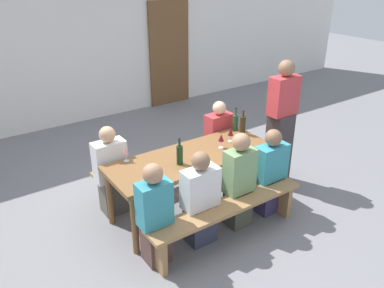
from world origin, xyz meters
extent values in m
plane|color=slate|center=(0.00, 0.00, 0.00)|extent=(24.00, 24.00, 0.00)
cube|color=white|center=(0.00, 3.70, 1.60)|extent=(14.00, 0.20, 3.20)
cube|color=brown|center=(1.87, 3.56, 1.05)|extent=(0.90, 0.06, 2.10)
cube|color=brown|center=(0.00, 0.00, 0.72)|extent=(2.01, 0.75, 0.05)
cylinder|color=brown|center=(-0.92, -0.31, 0.35)|extent=(0.07, 0.07, 0.70)
cylinder|color=brown|center=(0.92, -0.31, 0.35)|extent=(0.07, 0.07, 0.70)
cylinder|color=brown|center=(-0.92, 0.31, 0.35)|extent=(0.07, 0.07, 0.70)
cylinder|color=brown|center=(0.92, 0.31, 0.35)|extent=(0.07, 0.07, 0.70)
cube|color=#9E7247|center=(0.00, -0.67, 0.43)|extent=(1.91, 0.30, 0.04)
cube|color=#9E7247|center=(-0.85, -0.67, 0.21)|extent=(0.06, 0.24, 0.41)
cube|color=#9E7247|center=(0.85, -0.67, 0.21)|extent=(0.06, 0.24, 0.41)
cube|color=#9E7247|center=(0.00, 0.67, 0.43)|extent=(1.91, 0.30, 0.04)
cube|color=#9E7247|center=(-0.85, 0.67, 0.21)|extent=(0.06, 0.24, 0.41)
cube|color=#9E7247|center=(0.85, 0.67, 0.21)|extent=(0.06, 0.24, 0.41)
cylinder|color=#332814|center=(0.89, 0.15, 0.87)|extent=(0.08, 0.08, 0.24)
cylinder|color=#332814|center=(0.89, 0.15, 1.02)|extent=(0.03, 0.03, 0.07)
cylinder|color=black|center=(0.89, 0.15, 1.07)|extent=(0.03, 0.03, 0.01)
cylinder|color=#234C2D|center=(0.90, 0.30, 0.85)|extent=(0.07, 0.07, 0.20)
cylinder|color=#234C2D|center=(0.90, 0.30, 1.00)|extent=(0.03, 0.03, 0.10)
cylinder|color=black|center=(0.90, 0.30, 1.06)|extent=(0.03, 0.03, 0.01)
cylinder|color=#143319|center=(-0.23, -0.09, 0.86)|extent=(0.07, 0.07, 0.22)
cylinder|color=#143319|center=(-0.23, -0.09, 1.01)|extent=(0.03, 0.03, 0.08)
cylinder|color=black|center=(-0.23, -0.09, 1.06)|extent=(0.03, 0.03, 0.01)
cylinder|color=silver|center=(0.40, -0.02, 0.75)|extent=(0.06, 0.06, 0.01)
cylinder|color=silver|center=(0.40, -0.02, 0.80)|extent=(0.01, 0.01, 0.09)
cone|color=maroon|center=(0.40, -0.02, 0.89)|extent=(0.07, 0.07, 0.09)
cylinder|color=silver|center=(0.62, 0.06, 0.75)|extent=(0.06, 0.06, 0.01)
cylinder|color=silver|center=(0.62, 0.06, 0.79)|extent=(0.01, 0.01, 0.08)
cone|color=maroon|center=(0.62, 0.06, 0.88)|extent=(0.07, 0.07, 0.10)
cylinder|color=silver|center=(-0.68, 0.31, 0.75)|extent=(0.06, 0.06, 0.01)
cylinder|color=silver|center=(-0.68, 0.31, 0.80)|extent=(0.01, 0.01, 0.08)
cone|color=#D18C93|center=(-0.68, 0.31, 0.88)|extent=(0.06, 0.06, 0.10)
cube|color=brown|center=(-0.80, -0.52, 0.23)|extent=(0.25, 0.24, 0.45)
cube|color=teal|center=(-0.80, -0.52, 0.68)|extent=(0.33, 0.20, 0.47)
sphere|color=#A87A5B|center=(-0.80, -0.52, 1.01)|extent=(0.20, 0.20, 0.20)
cube|color=#32364C|center=(-0.25, -0.52, 0.23)|extent=(0.30, 0.24, 0.45)
cube|color=silver|center=(-0.25, -0.52, 0.67)|extent=(0.40, 0.20, 0.44)
sphere|color=#846047|center=(-0.25, -0.52, 0.98)|extent=(0.20, 0.20, 0.20)
cube|color=#464539|center=(0.28, -0.52, 0.23)|extent=(0.26, 0.24, 0.45)
cube|color=#729966|center=(0.28, -0.52, 0.70)|extent=(0.34, 0.20, 0.50)
sphere|color=#A87A5B|center=(0.28, -0.52, 1.05)|extent=(0.20, 0.20, 0.20)
cube|color=#352E54|center=(0.76, -0.52, 0.23)|extent=(0.30, 0.24, 0.45)
cube|color=teal|center=(0.76, -0.52, 0.67)|extent=(0.40, 0.20, 0.43)
sphere|color=#846047|center=(0.76, -0.52, 0.98)|extent=(0.20, 0.20, 0.20)
cube|color=#58554B|center=(-0.80, 0.52, 0.23)|extent=(0.28, 0.24, 0.45)
cube|color=silver|center=(-0.80, 0.52, 0.69)|extent=(0.37, 0.20, 0.48)
sphere|color=tan|center=(-0.80, 0.52, 1.03)|extent=(0.19, 0.19, 0.19)
cube|color=#2A3E4A|center=(0.80, 0.52, 0.23)|extent=(0.27, 0.24, 0.45)
cube|color=#C6383D|center=(0.80, 0.52, 0.69)|extent=(0.36, 0.20, 0.47)
sphere|color=beige|center=(0.80, 0.52, 1.01)|extent=(0.18, 0.18, 0.18)
cube|color=#3B3133|center=(1.36, -0.07, 0.50)|extent=(0.29, 0.24, 0.99)
cube|color=#C6383D|center=(1.36, -0.07, 1.24)|extent=(0.39, 0.20, 0.50)
sphere|color=#846047|center=(1.36, -0.07, 1.60)|extent=(0.21, 0.21, 0.21)
camera|label=1|loc=(-2.28, -3.34, 2.82)|focal=36.71mm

